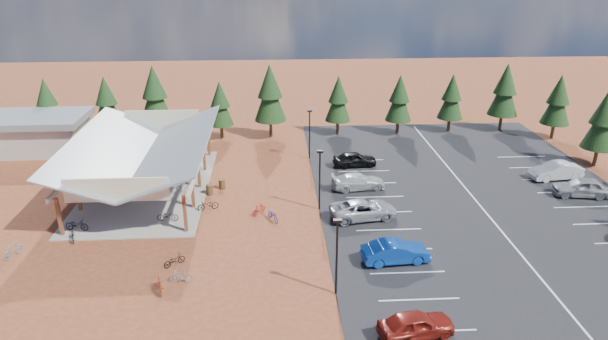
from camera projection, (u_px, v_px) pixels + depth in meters
The scene contains 44 objects.
ground at pixel (258, 222), 42.66m from camera, with size 140.00×140.00×0.00m, color maroon.
asphalt_lot at pixel (475, 200), 46.44m from camera, with size 27.00×44.00×0.04m, color black.
concrete_pad at pixel (148, 188), 48.58m from camera, with size 10.60×18.60×0.10m, color gray.
bike_pavilion at pixel (144, 149), 47.17m from camera, with size 11.65×19.40×4.97m.
outbuilding at pixel (34, 133), 57.27m from camera, with size 11.00×7.00×3.90m.
lamp_post_0 at pixel (337, 252), 32.56m from camera, with size 0.50×0.25×5.14m.
lamp_post_1 at pixel (320, 176), 43.68m from camera, with size 0.50×0.25×5.14m.
lamp_post_2 at pixel (310, 131), 54.80m from camera, with size 0.50×0.25×5.14m.
trash_bin_0 at pixel (210, 190), 47.34m from camera, with size 0.60×0.60×0.90m, color #483519.
trash_bin_1 at pixel (222, 184), 48.49m from camera, with size 0.60×0.60×0.90m, color #483519.
pine_0 at pixel (47, 102), 60.50m from camera, with size 2.97×2.97×6.91m.
pine_1 at pixel (106, 101), 60.39m from camera, with size 3.06×3.06×7.14m.
pine_2 at pixel (155, 94), 60.43m from camera, with size 3.57×3.57×8.31m.
pine_3 at pixel (220, 104), 60.46m from camera, with size 2.83×2.83×6.60m.
pine_4 at pixel (270, 93), 60.41m from camera, with size 3.61×3.61×8.41m.
pine_5 at pixel (338, 99), 61.79m from camera, with size 2.96×2.96×6.88m.
pine_6 at pixel (399, 98), 61.72m from camera, with size 3.02×3.02×7.04m.
pine_7 at pixel (452, 97), 62.67m from camera, with size 2.97×2.97×6.91m.
pine_8 at pixel (505, 90), 62.89m from camera, with size 3.45×3.45×8.03m.
pine_12 at pixel (603, 120), 52.17m from camera, with size 3.33×3.33×7.76m.
pine_13 at pixel (558, 100), 60.19m from camera, with size 3.16×3.16×7.37m.
bike_0 at pixel (77, 225), 40.96m from camera, with size 0.63×1.82×0.96m, color black.
bike_1 at pixel (124, 191), 46.76m from camera, with size 0.44×1.56×0.94m, color #94989C.
bike_2 at pixel (116, 179), 49.19m from camera, with size 0.64×1.85×0.97m, color #1B469F.
bike_3 at pixel (146, 156), 54.84m from camera, with size 0.48×1.72×1.03m, color maroon.
bike_4 at pixel (168, 216), 42.40m from camera, with size 0.59×1.68×0.88m, color black.
bike_5 at pixel (182, 188), 47.23m from camera, with size 0.51×1.79×1.08m, color #A0A1A9.
bike_6 at pixel (159, 182), 48.76m from camera, with size 0.57×1.65×0.86m, color #19379D.
bike_7 at pixel (192, 163), 53.15m from camera, with size 0.41×1.47×0.88m, color maroon.
bike_8 at pixel (73, 236), 39.72m from camera, with size 0.54×1.56×0.82m, color black.
bike_9 at pixel (13, 250), 37.58m from camera, with size 0.47×1.66×0.99m, color gray.
bike_11 at pixel (160, 285), 33.67m from camera, with size 0.47×1.67×1.01m, color maroon.
bike_12 at pixel (174, 260), 36.53m from camera, with size 0.55×1.58×0.83m, color black.
bike_13 at pixel (181, 276), 34.64m from camera, with size 0.43×1.50×0.90m, color gray.
bike_14 at pixel (273, 215), 42.71m from camera, with size 0.61×1.76×0.92m, color navy.
bike_15 at pixel (259, 209), 43.65m from camera, with size 0.43×1.52×0.91m, color maroon.
bike_16 at pixel (208, 205), 44.43m from camera, with size 0.61×1.74×0.92m, color black.
car_0 at pixel (416, 324), 29.64m from camera, with size 1.72×4.28×1.46m, color maroon.
car_1 at pixel (396, 252), 36.78m from camera, with size 1.61×4.62×1.52m, color navy.
car_2 at pixel (363, 209), 42.93m from camera, with size 2.46×5.34×1.48m, color #9C9CA3.
car_3 at pixel (358, 181), 48.29m from camera, with size 1.96×4.83×1.40m, color #B5B5B5.
car_4 at pixel (355, 159), 53.46m from camera, with size 1.72×4.27×1.46m, color black.
car_8 at pixel (581, 187), 46.81m from camera, with size 1.92×4.78×1.63m, color gray.
car_9 at pixel (556, 171), 50.37m from camera, with size 1.69×4.85×1.60m, color silver.
Camera 1 is at (1.36, -38.23, 19.65)m, focal length 32.00 mm.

